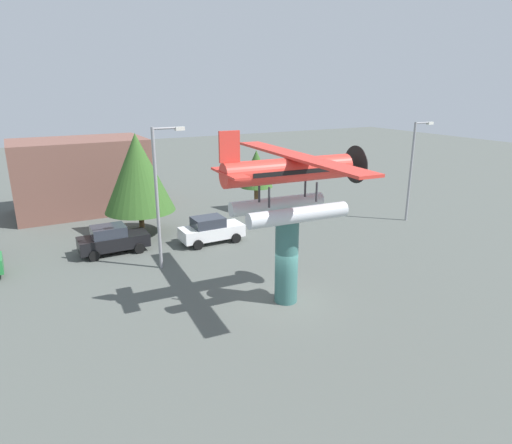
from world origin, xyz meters
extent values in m
plane|color=#515651|center=(0.00, 0.00, 0.00)|extent=(140.00, 140.00, 0.00)
cylinder|color=#386B66|center=(0.00, 0.00, 2.13)|extent=(1.10, 1.10, 4.27)
cylinder|color=silver|center=(-0.07, -1.00, 4.62)|extent=(4.84, 1.03, 0.70)
cylinder|color=#333338|center=(1.16, -0.58, 5.42)|extent=(0.11, 0.11, 0.90)
cylinder|color=#333338|center=(-1.23, -0.41, 5.42)|extent=(0.11, 0.11, 0.90)
cylinder|color=silver|center=(0.07, 1.00, 4.62)|extent=(4.84, 1.03, 0.70)
cylinder|color=#333338|center=(1.23, 0.41, 5.42)|extent=(0.11, 0.11, 0.90)
cylinder|color=#333338|center=(-1.16, 0.58, 5.42)|extent=(0.11, 0.11, 0.90)
cylinder|color=red|center=(0.00, 0.00, 6.42)|extent=(6.26, 1.53, 1.10)
cube|color=black|center=(0.20, -0.01, 6.42)|extent=(4.41, 1.44, 0.20)
cone|color=#262628|center=(3.24, -0.23, 6.42)|extent=(0.76, 0.93, 0.88)
cylinder|color=black|center=(3.64, -0.26, 6.42)|extent=(0.17, 1.80, 1.80)
cube|color=red|center=(0.40, -0.03, 7.03)|extent=(1.83, 10.45, 0.12)
cube|color=red|center=(-2.79, 0.20, 6.52)|extent=(0.89, 2.84, 0.10)
cube|color=red|center=(-2.79, 0.20, 7.62)|extent=(0.91, 0.18, 1.30)
cube|color=black|center=(-5.90, 10.70, 0.72)|extent=(4.20, 1.70, 0.80)
cube|color=#2D333D|center=(-6.15, 10.70, 1.44)|extent=(2.00, 1.56, 0.64)
cylinder|color=black|center=(-4.55, 9.80, 0.32)|extent=(0.64, 0.22, 0.64)
cylinder|color=black|center=(-4.55, 11.60, 0.32)|extent=(0.64, 0.22, 0.64)
cylinder|color=black|center=(-7.25, 9.80, 0.32)|extent=(0.64, 0.22, 0.64)
cylinder|color=black|center=(-7.25, 11.60, 0.32)|extent=(0.64, 0.22, 0.64)
cube|color=white|center=(0.24, 9.54, 0.72)|extent=(4.20, 1.70, 0.80)
cube|color=#2D333D|center=(-0.01, 9.54, 1.44)|extent=(2.00, 1.56, 0.64)
cylinder|color=black|center=(1.59, 8.64, 0.32)|extent=(0.64, 0.22, 0.64)
cylinder|color=black|center=(1.59, 10.44, 0.32)|extent=(0.64, 0.22, 0.64)
cylinder|color=black|center=(-1.11, 8.64, 0.32)|extent=(0.64, 0.22, 0.64)
cylinder|color=black|center=(-1.11, 10.44, 0.32)|extent=(0.64, 0.22, 0.64)
cylinder|color=gray|center=(-4.06, 6.89, 3.98)|extent=(0.18, 0.18, 7.95)
cylinder|color=gray|center=(-3.26, 6.89, 7.85)|extent=(1.60, 0.12, 0.12)
cube|color=silver|center=(-2.56, 6.89, 7.80)|extent=(0.50, 0.28, 0.20)
cylinder|color=gray|center=(15.46, 6.92, 3.74)|extent=(0.18, 0.18, 7.49)
cylinder|color=gray|center=(16.26, 6.92, 7.39)|extent=(1.60, 0.12, 0.12)
cube|color=silver|center=(16.96, 6.92, 7.34)|extent=(0.50, 0.28, 0.20)
cube|color=brown|center=(-5.96, 22.00, 2.95)|extent=(10.26, 6.33, 5.91)
cylinder|color=brown|center=(-3.41, 13.40, 0.86)|extent=(0.36, 0.36, 1.73)
cone|color=#335B23|center=(-3.41, 13.40, 4.38)|extent=(4.78, 4.78, 5.31)
cylinder|color=brown|center=(6.69, 15.12, 1.00)|extent=(0.36, 0.36, 1.99)
cone|color=#335B23|center=(6.69, 15.12, 3.50)|extent=(2.72, 2.72, 3.02)
camera|label=1|loc=(-10.68, -16.44, 10.03)|focal=31.18mm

